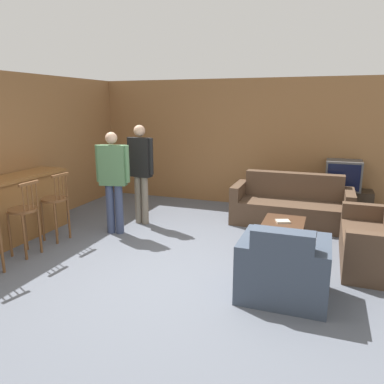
{
  "coord_description": "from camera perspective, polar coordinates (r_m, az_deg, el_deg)",
  "views": [
    {
      "loc": [
        1.71,
        -4.06,
        2.1
      ],
      "look_at": [
        -0.09,
        0.9,
        0.85
      ],
      "focal_mm": 35.0,
      "sensor_mm": 36.0,
      "label": 1
    }
  ],
  "objects": [
    {
      "name": "ground_plane",
      "position": [
        4.88,
        -2.62,
        -12.16
      ],
      "size": [
        24.0,
        24.0,
        0.0
      ],
      "primitive_type": "plane",
      "color": "#565B66"
    },
    {
      "name": "armchair_near",
      "position": [
        4.3,
        13.72,
        -11.58
      ],
      "size": [
        0.95,
        0.8,
        0.86
      ],
      "color": "#384251",
      "rests_on": "ground_plane"
    },
    {
      "name": "tv_unit",
      "position": [
        7.65,
        21.7,
        -1.54
      ],
      "size": [
        1.09,
        0.45,
        0.52
      ],
      "color": "#2D2319",
      "rests_on": "ground_plane"
    },
    {
      "name": "bar_chair_far",
      "position": [
        6.18,
        -20.13,
        -1.77
      ],
      "size": [
        0.43,
        0.43,
        1.07
      ],
      "color": "brown",
      "rests_on": "ground_plane"
    },
    {
      "name": "couch_far",
      "position": [
        6.89,
        14.87,
        -2.17
      ],
      "size": [
        2.04,
        0.84,
        0.88
      ],
      "color": "#4C3828",
      "rests_on": "ground_plane"
    },
    {
      "name": "loveseat_right",
      "position": [
        5.54,
        26.36,
        -6.96
      ],
      "size": [
        0.78,
        1.53,
        0.85
      ],
      "color": "#4C3828",
      "rests_on": "ground_plane"
    },
    {
      "name": "wall_left",
      "position": [
        7.3,
        -22.02,
        6.07
      ],
      "size": [
        0.08,
        8.66,
        2.6
      ],
      "color": "olive",
      "rests_on": "ground_plane"
    },
    {
      "name": "coffee_table",
      "position": [
        5.6,
        13.59,
        -5.42
      ],
      "size": [
        0.6,
        1.09,
        0.39
      ],
      "color": "#472D1E",
      "rests_on": "ground_plane"
    },
    {
      "name": "bar_chair_mid",
      "position": [
        5.72,
        -24.24,
        -3.31
      ],
      "size": [
        0.41,
        0.41,
        1.07
      ],
      "color": "brown",
      "rests_on": "ground_plane"
    },
    {
      "name": "tv",
      "position": [
        7.54,
        22.04,
        2.41
      ],
      "size": [
        0.63,
        0.52,
        0.55
      ],
      "color": "#4C4C4C",
      "rests_on": "tv_unit"
    },
    {
      "name": "person_by_window",
      "position": [
        6.59,
        -7.84,
        3.63
      ],
      "size": [
        0.51,
        0.2,
        1.75
      ],
      "color": "#756B5B",
      "rests_on": "ground_plane"
    },
    {
      "name": "wall_back",
      "position": [
        7.95,
        7.53,
        7.43
      ],
      "size": [
        9.4,
        0.08,
        2.6
      ],
      "color": "olive",
      "rests_on": "ground_plane"
    },
    {
      "name": "book_on_table",
      "position": [
        5.7,
        13.67,
        -4.35
      ],
      "size": [
        0.24,
        0.21,
        0.03
      ],
      "color": "#B7AD99",
      "rests_on": "coffee_table"
    },
    {
      "name": "person_by_counter",
      "position": [
        6.16,
        -11.93,
        2.23
      ],
      "size": [
        0.55,
        0.26,
        1.67
      ],
      "color": "#384260",
      "rests_on": "ground_plane"
    }
  ]
}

